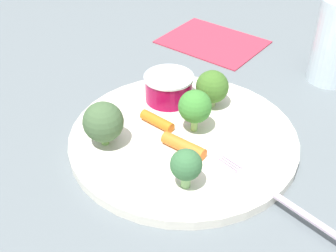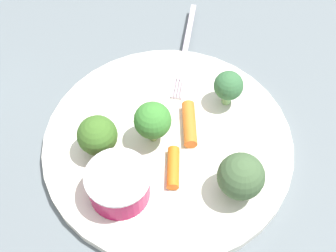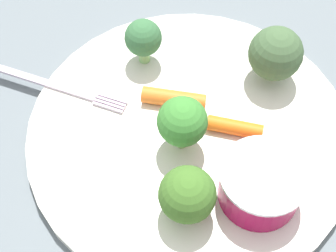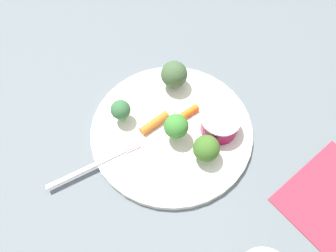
{
  "view_description": "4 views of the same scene",
  "coord_description": "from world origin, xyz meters",
  "px_view_note": "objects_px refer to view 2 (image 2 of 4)",
  "views": [
    {
      "loc": [
        -0.13,
        0.41,
        0.34
      ],
      "look_at": [
        0.02,
        -0.0,
        0.02
      ],
      "focal_mm": 48.39,
      "sensor_mm": 36.0,
      "label": 1
    },
    {
      "loc": [
        0.27,
        -0.1,
        0.45
      ],
      "look_at": [
        -0.01,
        0.0,
        0.03
      ],
      "focal_mm": 51.49,
      "sensor_mm": 36.0,
      "label": 2
    },
    {
      "loc": [
        -0.05,
        -0.22,
        0.37
      ],
      "look_at": [
        -0.02,
        -0.0,
        0.02
      ],
      "focal_mm": 53.73,
      "sensor_mm": 36.0,
      "label": 3
    },
    {
      "loc": [
        -0.25,
        -0.15,
        0.51
      ],
      "look_at": [
        -0.0,
        0.01,
        0.02
      ],
      "focal_mm": 36.65,
      "sensor_mm": 36.0,
      "label": 4
    }
  ],
  "objects_px": {
    "plate": "(168,144)",
    "broccoli_floret_2": "(97,136)",
    "broccoli_floret_0": "(153,121)",
    "broccoli_floret_1": "(228,86)",
    "carrot_stick_1": "(189,124)",
    "fork": "(185,50)",
    "broccoli_floret_3": "(241,177)",
    "carrot_stick_0": "(173,168)",
    "sauce_cup": "(119,184)"
  },
  "relations": [
    {
      "from": "broccoli_floret_0",
      "to": "broccoli_floret_1",
      "type": "xyz_separation_m",
      "value": [
        -0.02,
        0.1,
        -0.01
      ]
    },
    {
      "from": "broccoli_floret_0",
      "to": "fork",
      "type": "height_order",
      "value": "broccoli_floret_0"
    },
    {
      "from": "plate",
      "to": "carrot_stick_1",
      "type": "relative_size",
      "value": 4.99
    },
    {
      "from": "carrot_stick_1",
      "to": "plate",
      "type": "bearing_deg",
      "value": -71.67
    },
    {
      "from": "broccoli_floret_3",
      "to": "fork",
      "type": "relative_size",
      "value": 0.37
    },
    {
      "from": "broccoli_floret_2",
      "to": "fork",
      "type": "bearing_deg",
      "value": 127.33
    },
    {
      "from": "broccoli_floret_0",
      "to": "carrot_stick_1",
      "type": "relative_size",
      "value": 0.99
    },
    {
      "from": "broccoli_floret_3",
      "to": "broccoli_floret_2",
      "type": "bearing_deg",
      "value": -128.69
    },
    {
      "from": "plate",
      "to": "fork",
      "type": "distance_m",
      "value": 0.14
    },
    {
      "from": "broccoli_floret_3",
      "to": "carrot_stick_0",
      "type": "xyz_separation_m",
      "value": [
        -0.04,
        -0.05,
        -0.02
      ]
    },
    {
      "from": "broccoli_floret_2",
      "to": "broccoli_floret_3",
      "type": "height_order",
      "value": "broccoli_floret_3"
    },
    {
      "from": "sauce_cup",
      "to": "carrot_stick_0",
      "type": "bearing_deg",
      "value": 95.7
    },
    {
      "from": "plate",
      "to": "broccoli_floret_2",
      "type": "relative_size",
      "value": 5.56
    },
    {
      "from": "broccoli_floret_2",
      "to": "broccoli_floret_3",
      "type": "xyz_separation_m",
      "value": [
        0.09,
        0.12,
        0.0
      ]
    },
    {
      "from": "carrot_stick_0",
      "to": "carrot_stick_1",
      "type": "height_order",
      "value": "carrot_stick_1"
    },
    {
      "from": "broccoli_floret_1",
      "to": "broccoli_floret_3",
      "type": "bearing_deg",
      "value": -17.82
    },
    {
      "from": "sauce_cup",
      "to": "broccoli_floret_1",
      "type": "xyz_separation_m",
      "value": [
        -0.07,
        0.15,
        0.01
      ]
    },
    {
      "from": "sauce_cup",
      "to": "broccoli_floret_3",
      "type": "distance_m",
      "value": 0.12
    },
    {
      "from": "sauce_cup",
      "to": "broccoli_floret_1",
      "type": "distance_m",
      "value": 0.16
    },
    {
      "from": "broccoli_floret_0",
      "to": "carrot_stick_1",
      "type": "distance_m",
      "value": 0.05
    },
    {
      "from": "sauce_cup",
      "to": "carrot_stick_1",
      "type": "height_order",
      "value": "sauce_cup"
    },
    {
      "from": "sauce_cup",
      "to": "broccoli_floret_0",
      "type": "distance_m",
      "value": 0.08
    },
    {
      "from": "sauce_cup",
      "to": "broccoli_floret_1",
      "type": "height_order",
      "value": "broccoli_floret_1"
    },
    {
      "from": "plate",
      "to": "broccoli_floret_1",
      "type": "relative_size",
      "value": 5.96
    },
    {
      "from": "plate",
      "to": "sauce_cup",
      "type": "xyz_separation_m",
      "value": [
        0.04,
        -0.07,
        0.02
      ]
    },
    {
      "from": "broccoli_floret_1",
      "to": "carrot_stick_1",
      "type": "height_order",
      "value": "broccoli_floret_1"
    },
    {
      "from": "sauce_cup",
      "to": "broccoli_floret_0",
      "type": "relative_size",
      "value": 1.2
    },
    {
      "from": "carrot_stick_0",
      "to": "carrot_stick_1",
      "type": "bearing_deg",
      "value": 142.18
    },
    {
      "from": "broccoli_floret_0",
      "to": "broccoli_floret_1",
      "type": "bearing_deg",
      "value": 101.8
    },
    {
      "from": "sauce_cup",
      "to": "carrot_stick_0",
      "type": "height_order",
      "value": "sauce_cup"
    },
    {
      "from": "carrot_stick_1",
      "to": "fork",
      "type": "relative_size",
      "value": 0.38
    },
    {
      "from": "broccoli_floret_2",
      "to": "broccoli_floret_1",
      "type": "bearing_deg",
      "value": 95.43
    },
    {
      "from": "carrot_stick_0",
      "to": "sauce_cup",
      "type": "bearing_deg",
      "value": -84.3
    },
    {
      "from": "carrot_stick_0",
      "to": "broccoli_floret_2",
      "type": "bearing_deg",
      "value": -127.86
    },
    {
      "from": "broccoli_floret_2",
      "to": "carrot_stick_1",
      "type": "bearing_deg",
      "value": 87.2
    },
    {
      "from": "broccoli_floret_1",
      "to": "sauce_cup",
      "type": "bearing_deg",
      "value": -64.33
    },
    {
      "from": "plate",
      "to": "fork",
      "type": "xyz_separation_m",
      "value": [
        -0.12,
        0.07,
        0.01
      ]
    },
    {
      "from": "carrot_stick_1",
      "to": "fork",
      "type": "xyz_separation_m",
      "value": [
        -0.11,
        0.04,
        -0.01
      ]
    },
    {
      "from": "broccoli_floret_3",
      "to": "fork",
      "type": "height_order",
      "value": "broccoli_floret_3"
    },
    {
      "from": "broccoli_floret_2",
      "to": "carrot_stick_0",
      "type": "bearing_deg",
      "value": 52.14
    },
    {
      "from": "broccoli_floret_2",
      "to": "fork",
      "type": "xyz_separation_m",
      "value": [
        -0.1,
        0.14,
        -0.03
      ]
    },
    {
      "from": "broccoli_floret_3",
      "to": "fork",
      "type": "xyz_separation_m",
      "value": [
        -0.2,
        0.02,
        -0.03
      ]
    },
    {
      "from": "broccoli_floret_2",
      "to": "carrot_stick_0",
      "type": "distance_m",
      "value": 0.09
    },
    {
      "from": "broccoli_floret_1",
      "to": "carrot_stick_0",
      "type": "bearing_deg",
      "value": -53.59
    },
    {
      "from": "broccoli_floret_0",
      "to": "broccoli_floret_3",
      "type": "relative_size",
      "value": 0.99
    },
    {
      "from": "sauce_cup",
      "to": "broccoli_floret_2",
      "type": "bearing_deg",
      "value": -174.48
    },
    {
      "from": "broccoli_floret_2",
      "to": "carrot_stick_1",
      "type": "xyz_separation_m",
      "value": [
        0.0,
        0.1,
        -0.02
      ]
    },
    {
      "from": "plate",
      "to": "broccoli_floret_2",
      "type": "bearing_deg",
      "value": -101.23
    },
    {
      "from": "broccoli_floret_2",
      "to": "fork",
      "type": "distance_m",
      "value": 0.17
    },
    {
      "from": "plate",
      "to": "broccoli_floret_2",
      "type": "xyz_separation_m",
      "value": [
        -0.01,
        -0.07,
        0.03
      ]
    }
  ]
}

